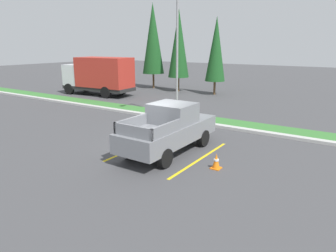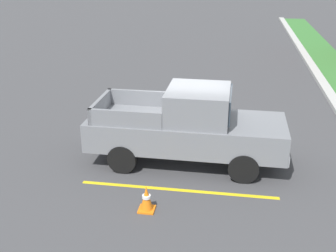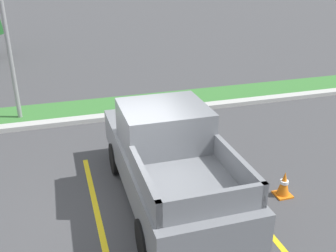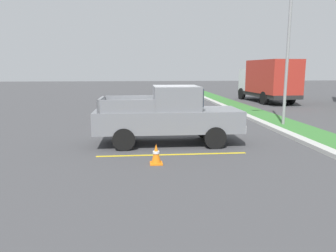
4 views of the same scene
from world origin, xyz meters
name	(u,v)px [view 2 (image 2 of 4)]	position (x,y,z in m)	size (l,w,h in m)	color
ground_plane	(191,147)	(0.00, 0.00, 0.00)	(120.00, 120.00, 0.00)	#424244
parking_line_near	(192,139)	(-0.62, -0.04, 0.00)	(0.12, 4.80, 0.01)	yellow
parking_line_far	(178,190)	(2.48, -0.04, 0.00)	(0.12, 4.80, 0.01)	yellow
pickup_truck_main	(188,126)	(0.93, 0.01, 1.04)	(2.00, 5.24, 2.10)	black
traffic_cone	(146,199)	(3.44, -0.61, 0.29)	(0.36, 0.36, 0.60)	orange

